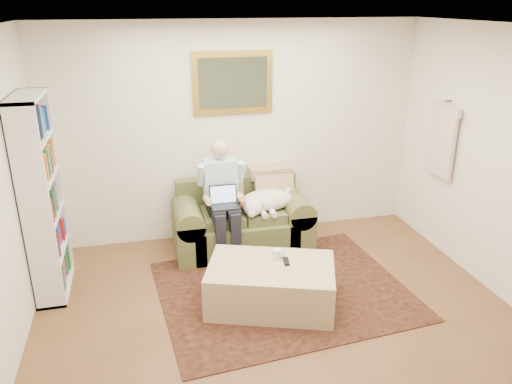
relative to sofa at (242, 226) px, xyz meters
name	(u,v)px	position (x,y,z in m)	size (l,w,h in m)	color
room_shell	(289,197)	(0.04, -1.71, 1.02)	(4.51, 5.00, 2.61)	brown
rug	(283,290)	(0.21, -1.06, -0.27)	(2.45, 1.96, 0.01)	black
sofa	(242,226)	(0.00, 0.00, 0.00)	(1.59, 0.81, 0.96)	brown
seated_man	(223,201)	(-0.24, -0.15, 0.40)	(0.53, 0.75, 1.34)	#8CCCD8
laptop	(224,201)	(-0.24, -0.21, 0.43)	(0.31, 0.25, 0.22)	black
sleeping_dog	(267,200)	(0.29, -0.08, 0.33)	(0.66, 0.41, 0.24)	white
ottoman	(271,285)	(0.02, -1.27, -0.06)	(1.19, 0.76, 0.43)	tan
coffee_mug	(277,254)	(0.10, -1.16, 0.21)	(0.08, 0.08, 0.10)	white
tv_remote	(286,261)	(0.17, -1.25, 0.17)	(0.05, 0.15, 0.02)	black
bookshelf	(42,198)	(-2.06, -0.46, 0.72)	(0.28, 0.80, 2.00)	white
wall_mirror	(233,83)	(0.00, 0.41, 1.62)	(0.94, 0.04, 0.72)	gold
hanging_shirt	(442,137)	(2.23, -0.46, 1.07)	(0.06, 0.52, 0.90)	beige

